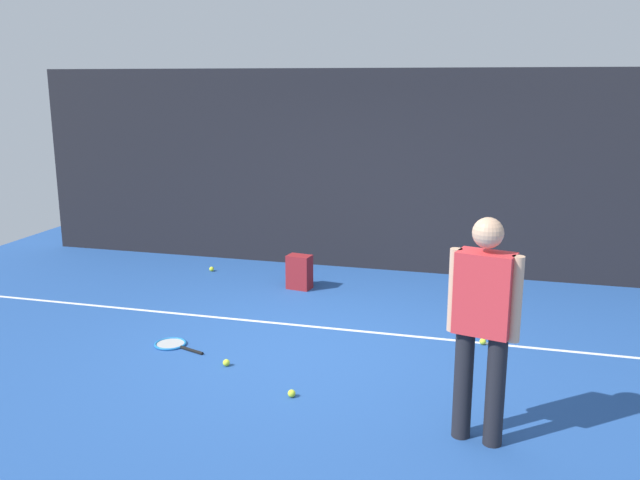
% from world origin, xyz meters
% --- Properties ---
extents(ground_plane, '(12.00, 12.00, 0.00)m').
position_xyz_m(ground_plane, '(0.00, 0.00, 0.00)').
color(ground_plane, '#234C93').
extents(back_fence, '(10.00, 0.10, 2.78)m').
position_xyz_m(back_fence, '(0.00, 3.00, 1.39)').
color(back_fence, black).
rests_on(back_fence, ground).
extents(court_line, '(9.00, 0.05, 0.00)m').
position_xyz_m(court_line, '(0.00, 0.49, 0.00)').
color(court_line, white).
rests_on(court_line, ground).
extents(tennis_player, '(0.52, 0.31, 1.70)m').
position_xyz_m(tennis_player, '(1.72, -1.49, 0.97)').
color(tennis_player, black).
rests_on(tennis_player, ground).
extents(tennis_racket, '(0.64, 0.41, 0.03)m').
position_xyz_m(tennis_racket, '(-1.33, -0.40, 0.01)').
color(tennis_racket, black).
rests_on(tennis_racket, ground).
extents(backpack, '(0.33, 0.32, 0.44)m').
position_xyz_m(backpack, '(-0.65, 1.80, 0.21)').
color(backpack, maroon).
rests_on(backpack, ground).
extents(tennis_ball_near_player, '(0.07, 0.07, 0.07)m').
position_xyz_m(tennis_ball_near_player, '(-0.61, -0.73, 0.03)').
color(tennis_ball_near_player, '#CCE033').
rests_on(tennis_ball_near_player, ground).
extents(tennis_ball_by_fence, '(0.07, 0.07, 0.07)m').
position_xyz_m(tennis_ball_by_fence, '(1.70, 0.45, 0.03)').
color(tennis_ball_by_fence, '#CCE033').
rests_on(tennis_ball_by_fence, ground).
extents(tennis_ball_mid_court, '(0.07, 0.07, 0.07)m').
position_xyz_m(tennis_ball_mid_court, '(0.18, -1.18, 0.03)').
color(tennis_ball_mid_court, '#CCE033').
rests_on(tennis_ball_mid_court, ground).
extents(tennis_ball_far_left, '(0.07, 0.07, 0.07)m').
position_xyz_m(tennis_ball_far_left, '(-2.08, 2.23, 0.03)').
color(tennis_ball_far_left, '#CCE033').
rests_on(tennis_ball_far_left, ground).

